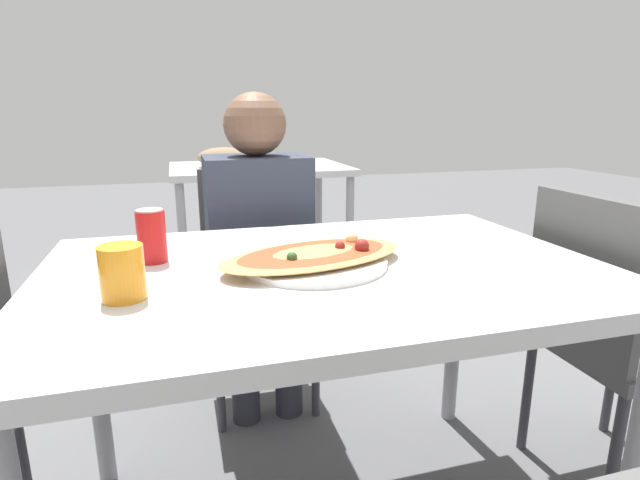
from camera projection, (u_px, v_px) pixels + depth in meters
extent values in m
cube|color=silver|center=(326.00, 273.00, 1.15)|extent=(1.27, 0.84, 0.04)
cylinder|color=#99999E|center=(635.00, 468.00, 1.06)|extent=(0.05, 0.05, 0.70)
cylinder|color=#99999E|center=(96.00, 375.00, 1.43)|extent=(0.05, 0.05, 0.70)
cylinder|color=#99999E|center=(454.00, 328.00, 1.74)|extent=(0.05, 0.05, 0.70)
cube|color=#4C4C4C|center=(259.00, 294.00, 1.85)|extent=(0.40, 0.40, 0.04)
cube|color=#4C4C4C|center=(250.00, 222.00, 1.96)|extent=(0.38, 0.03, 0.43)
cylinder|color=#38383D|center=(316.00, 364.00, 1.79)|extent=(0.03, 0.03, 0.41)
cylinder|color=#38383D|center=(220.00, 378.00, 1.70)|extent=(0.03, 0.03, 0.41)
cylinder|color=#38383D|center=(294.00, 326.00, 2.11)|extent=(0.03, 0.03, 0.41)
cylinder|color=#38383D|center=(212.00, 336.00, 2.02)|extent=(0.03, 0.03, 0.41)
cube|color=#4C4C4C|center=(624.00, 346.00, 1.44)|extent=(0.40, 0.40, 0.04)
cube|color=#4C4C4C|center=(583.00, 275.00, 1.33)|extent=(0.03, 0.38, 0.43)
cylinder|color=#38383D|center=(612.00, 378.00, 1.70)|extent=(0.03, 0.03, 0.41)
cylinder|color=#38383D|center=(527.00, 393.00, 1.61)|extent=(0.03, 0.03, 0.41)
cylinder|color=#38383D|center=(614.00, 462.00, 1.29)|extent=(0.03, 0.03, 0.41)
cylinder|color=#2D2D38|center=(288.00, 357.00, 1.80)|extent=(0.10, 0.10, 0.45)
cylinder|color=#2D2D38|center=(244.00, 363.00, 1.76)|extent=(0.10, 0.10, 0.45)
cube|color=#333847|center=(258.00, 226.00, 1.75)|extent=(0.35, 0.24, 0.49)
sphere|color=brown|center=(255.00, 124.00, 1.66)|extent=(0.21, 0.21, 0.21)
cylinder|color=white|center=(314.00, 262.00, 1.15)|extent=(0.34, 0.34, 0.01)
ellipsoid|color=tan|center=(314.00, 255.00, 1.14)|extent=(0.49, 0.33, 0.02)
ellipsoid|color=#B24223|center=(314.00, 252.00, 1.14)|extent=(0.40, 0.27, 0.01)
sphere|color=beige|center=(352.00, 238.00, 1.23)|extent=(0.03, 0.03, 0.03)
sphere|color=maroon|center=(340.00, 246.00, 1.17)|extent=(0.02, 0.02, 0.02)
sphere|color=maroon|center=(362.00, 246.00, 1.15)|extent=(0.03, 0.03, 0.03)
sphere|color=#335928|center=(292.00, 257.00, 1.08)|extent=(0.02, 0.02, 0.02)
cylinder|color=red|center=(152.00, 237.00, 1.16)|extent=(0.07, 0.07, 0.12)
cylinder|color=silver|center=(149.00, 210.00, 1.14)|extent=(0.06, 0.06, 0.00)
cylinder|color=orange|center=(122.00, 273.00, 0.93)|extent=(0.08, 0.08, 0.10)
cube|color=silver|center=(259.00, 169.00, 3.19)|extent=(1.10, 0.80, 0.04)
ellipsoid|color=#8C7259|center=(223.00, 157.00, 3.12)|extent=(0.32, 0.24, 0.12)
cylinder|color=#99999E|center=(183.00, 244.00, 2.83)|extent=(0.05, 0.05, 0.70)
cylinder|color=#99999E|center=(350.00, 232.00, 3.10)|extent=(0.05, 0.05, 0.70)
cylinder|color=#99999E|center=(181.00, 219.00, 3.48)|extent=(0.05, 0.05, 0.70)
cylinder|color=#99999E|center=(319.00, 211.00, 3.75)|extent=(0.05, 0.05, 0.70)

